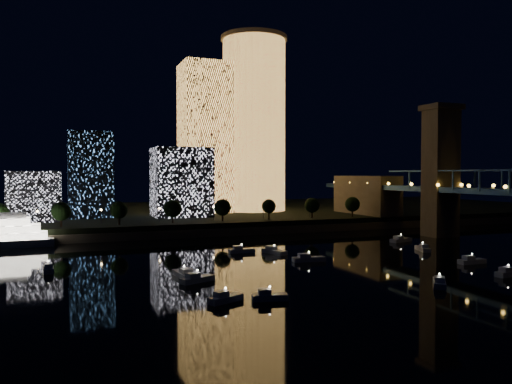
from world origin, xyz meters
TOP-DOWN VIEW (x-y plane):
  - ground at (0.00, 0.00)m, footprint 520.00×520.00m
  - far_bank at (0.00, 160.00)m, footprint 420.00×160.00m
  - seawall at (0.00, 82.00)m, footprint 420.00×6.00m
  - tower_cylindrical at (22.70, 138.77)m, footprint 34.00×34.00m
  - tower_rectangular at (-3.61, 138.26)m, footprint 23.02×23.02m
  - midrise_blocks at (-65.66, 123.31)m, footprint 120.42×35.68m
  - motorboats at (-8.40, 12.80)m, footprint 120.28×67.22m
  - esplanade_trees at (-31.48, 88.00)m, footprint 166.40×6.99m
  - street_lamps at (-34.00, 94.00)m, footprint 132.70×0.70m

SIDE VIEW (x-z plane):
  - ground at x=0.00m, z-range 0.00..0.00m
  - motorboats at x=-8.40m, z-range -0.58..2.20m
  - seawall at x=0.00m, z-range 0.00..3.00m
  - far_bank at x=0.00m, z-range 0.00..5.00m
  - street_lamps at x=-34.00m, z-range 6.20..11.85m
  - esplanade_trees at x=-31.48m, z-range 5.98..14.97m
  - midrise_blocks at x=-65.66m, z-range 1.89..38.94m
  - tower_rectangular at x=-3.61m, z-range 5.00..78.23m
  - tower_cylindrical at x=22.70m, z-range 5.13..94.14m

